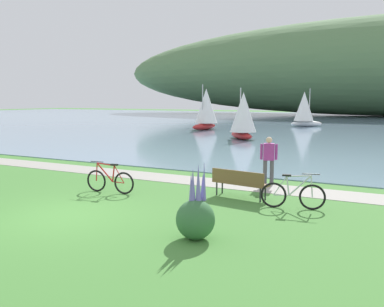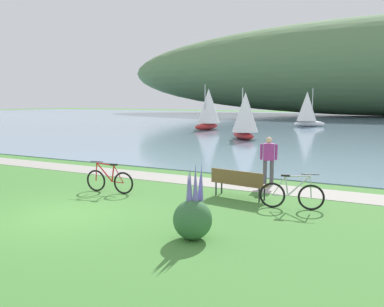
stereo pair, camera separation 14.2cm
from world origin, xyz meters
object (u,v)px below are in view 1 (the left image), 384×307
Objects in this scene: bicycle_beside_path at (293,195)px; sailboat_mid_bay at (206,109)px; bicycle_leaning_near_bench at (110,181)px; sailboat_toward_hillside at (304,109)px; sailboat_nearest_to_shore at (243,115)px; park_bench_near_camera at (239,181)px; person_at_shoreline at (269,157)px.

bicycle_beside_path is 0.39× the size of sailboat_mid_bay.
sailboat_toward_hillside reaches higher than bicycle_leaning_near_bench.
park_bench_near_camera is at bearing -69.99° from sailboat_nearest_to_shore.
sailboat_toward_hillside is at bearing 101.77° from bicycle_beside_path.
bicycle_beside_path is 29.78m from sailboat_mid_bay.
bicycle_leaning_near_bench and bicycle_beside_path have the same top height.
bicycle_beside_path is 35.70m from sailboat_toward_hillside.
sailboat_nearest_to_shore is 17.08m from sailboat_toward_hillside.
bicycle_leaning_near_bench is at bearing -82.91° from sailboat_nearest_to_shore.
person_at_shoreline is at bearing -79.92° from sailboat_toward_hillside.
sailboat_toward_hillside is at bearing 50.30° from sailboat_mid_bay.
sailboat_nearest_to_shore is at bearing -92.75° from sailboat_toward_hillside.
sailboat_nearest_to_shore is at bearing 114.39° from bicycle_beside_path.
bicycle_leaning_near_bench is 28.06m from sailboat_mid_bay.
person_at_shoreline is 16.32m from sailboat_nearest_to_shore.
bicycle_beside_path is 3.37m from person_at_shoreline.
sailboat_mid_bay is at bearing 108.98° from bicycle_leaning_near_bench.
sailboat_mid_bay is (-13.30, 22.82, 1.14)m from person_at_shoreline.
sailboat_nearest_to_shore reaches higher than person_at_shoreline.
sailboat_toward_hillside is at bearing 100.08° from person_at_shoreline.
sailboat_toward_hillside is at bearing 92.40° from bicycle_leaning_near_bench.
park_bench_near_camera is at bearing -62.54° from sailboat_mid_bay.
sailboat_nearest_to_shore reaches higher than bicycle_beside_path.
bicycle_beside_path is 0.41× the size of sailboat_toward_hillside.
person_at_shoreline is (0.20, 2.39, 0.46)m from park_bench_near_camera.
bicycle_beside_path is (1.78, -0.52, -0.12)m from park_bench_near_camera.
person_at_shoreline is 26.44m from sailboat_mid_bay.
park_bench_near_camera is at bearing -80.93° from sailboat_toward_hillside.
sailboat_nearest_to_shore is (-2.32, 18.61, 1.45)m from bicycle_leaning_near_bench.
bicycle_leaning_near_bench is 1.03× the size of person_at_shoreline.
person_at_shoreline reaches higher than bicycle_leaning_near_bench.
sailboat_toward_hillside is at bearing 87.25° from sailboat_nearest_to_shore.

